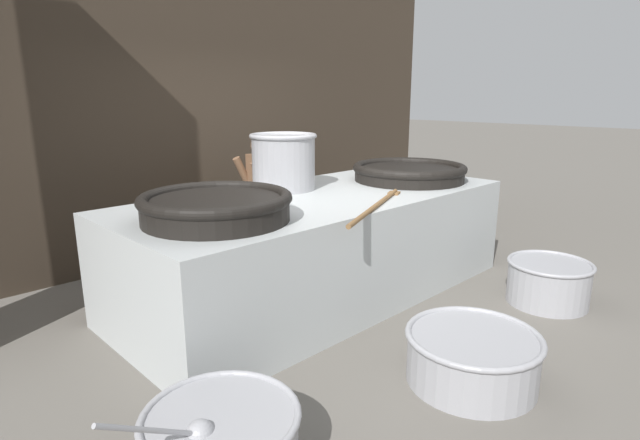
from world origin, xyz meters
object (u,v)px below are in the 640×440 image
giant_wok_far (409,172)px  cook (260,194)px  giant_wok_near (216,206)px  stock_pot (284,161)px  prep_bowl_meat (472,355)px  prep_bowl_extra (549,280)px

giant_wok_far → cook: bearing=124.2°
giant_wok_far → giant_wok_near: bearing=-178.7°
stock_pot → prep_bowl_meat: stock_pot is taller
prep_bowl_meat → prep_bowl_extra: size_ratio=1.20×
stock_pot → cook: 1.05m
giant_wok_near → prep_bowl_meat: 2.12m
stock_pot → cook: size_ratio=0.46×
stock_pot → prep_bowl_meat: bearing=-97.6°
prep_bowl_meat → giant_wok_near: bearing=118.1°
giant_wok_near → cook: size_ratio=0.79×
giant_wok_far → prep_bowl_extra: giant_wok_far is taller
stock_pot → prep_bowl_meat: size_ratio=0.72×
prep_bowl_meat → giant_wok_far: bearing=46.9°
giant_wok_far → prep_bowl_extra: 1.80m
cook → prep_bowl_extra: size_ratio=1.89×
stock_pot → cook: (0.35, 0.85, -0.50)m
cook → prep_bowl_extra: cook is taller
stock_pot → prep_bowl_extra: stock_pot is taller
stock_pot → prep_bowl_extra: size_ratio=0.87×
cook → stock_pot: bearing=76.3°
giant_wok_near → stock_pot: (1.21, 0.63, 0.17)m
prep_bowl_meat → prep_bowl_extra: bearing=5.7°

